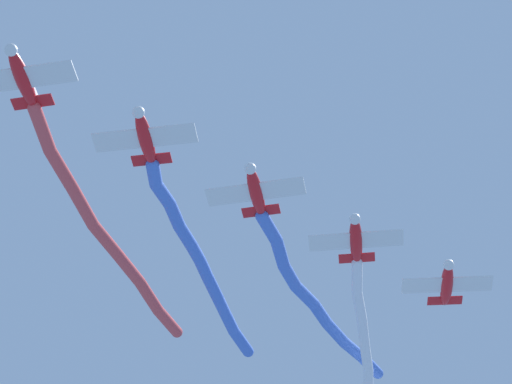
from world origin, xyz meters
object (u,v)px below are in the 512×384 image
(airplane_trail, at_px, (447,284))
(airplane_lead, at_px, (22,77))
(airplane_left_wing, at_px, (145,137))
(airplane_right_wing, at_px, (256,191))
(airplane_slot, at_px, (356,239))

(airplane_trail, bearing_deg, airplane_lead, -51.43)
(airplane_left_wing, xyz_separation_m, airplane_right_wing, (-8.54, 2.26, 0.25))
(airplane_right_wing, distance_m, airplane_slot, 8.85)
(airplane_lead, distance_m, airplane_slot, 26.53)
(airplane_lead, distance_m, airplane_left_wing, 8.84)
(airplane_slot, bearing_deg, airplane_right_wing, -48.85)
(airplane_right_wing, bearing_deg, airplane_lead, -44.20)
(airplane_left_wing, bearing_deg, airplane_slot, 133.19)
(airplane_slot, bearing_deg, airplane_lead, -48.82)
(airplane_left_wing, bearing_deg, airplane_lead, -46.82)
(airplane_lead, height_order, airplane_left_wing, airplane_left_wing)
(airplane_lead, bearing_deg, airplane_right_wing, 135.31)
(airplane_trail, bearing_deg, airplane_right_wing, -51.45)
(airplane_left_wing, bearing_deg, airplane_right_wing, 133.22)
(airplane_trail, bearing_deg, airplane_slot, -51.44)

